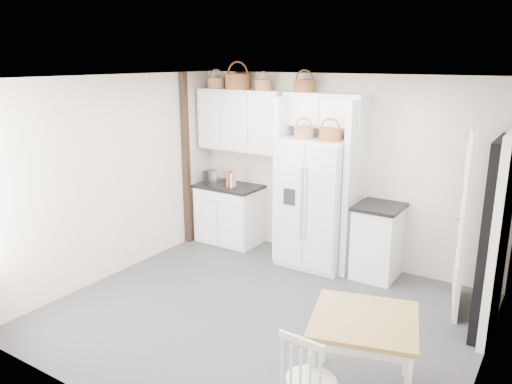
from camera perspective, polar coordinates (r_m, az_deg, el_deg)
The scene contains 28 objects.
floor at distance 5.80m, azimuth 0.65°, elevation -13.75°, with size 4.50×4.50×0.00m, color #3B3C43.
ceiling at distance 5.09m, azimuth 0.74°, elevation 12.87°, with size 4.50×4.50×0.00m, color white.
wall_back at distance 7.02m, azimuth 9.38°, elevation 2.56°, with size 4.50×4.50×0.00m, color beige.
wall_left at distance 6.72m, azimuth -15.80°, elevation 1.63°, with size 4.00×4.00×0.00m, color beige.
wall_right at distance 4.58m, azimuth 25.42°, elevation -5.47°, with size 4.00×4.00×0.00m, color beige.
refrigerator at distance 6.87m, azimuth 6.92°, elevation -1.20°, with size 0.91×0.74×1.77m, color silver.
base_cab_left at distance 7.78m, azimuth -3.04°, elevation -2.60°, with size 0.95×0.60×0.88m, color white.
base_cab_right at distance 6.74m, azimuth 13.76°, elevation -5.61°, with size 0.53×0.64×0.93m, color white.
dining_table at distance 4.53m, azimuth 12.04°, elevation -17.84°, with size 0.86×0.86×0.71m, color brown.
windsor_chair at distance 4.09m, azimuth 6.31°, elevation -20.73°, with size 0.40×0.36×0.82m, color white.
counter_left at distance 7.65m, azimuth -3.08°, elevation 0.67°, with size 0.99×0.64×0.04m, color black.
counter_right at distance 6.58m, azimuth 14.02°, elevation -1.63°, with size 0.57×0.68×0.04m, color black.
toaster at distance 7.80m, azimuth -5.05°, elevation 1.81°, with size 0.28×0.16×0.20m, color silver.
cookbook_red at distance 7.52m, azimuth -3.00°, elevation 1.46°, with size 0.03×0.15×0.23m, color #B64528.
cookbook_cream at distance 7.49m, azimuth -2.65°, elevation 1.37°, with size 0.03×0.15×0.22m, color beige.
basket_upper_a at distance 7.71m, azimuth -4.55°, elevation 12.29°, with size 0.28×0.28×0.16m, color brown.
basket_upper_b at distance 7.48m, azimuth -2.09°, elevation 12.51°, with size 0.39×0.39×0.23m, color brown.
basket_upper_c at distance 7.24m, azimuth 0.87°, elevation 12.11°, with size 0.26×0.26×0.15m, color brown.
basket_bridge_a at distance 6.92m, azimuth 5.55°, elevation 11.98°, with size 0.29×0.29×0.16m, color brown.
basket_fridge_a at distance 6.66m, azimuth 5.48°, elevation 6.76°, with size 0.27×0.27×0.15m, color brown.
basket_fridge_b at distance 6.49m, azimuth 8.47°, elevation 6.51°, with size 0.29×0.29×0.16m, color brown.
upper_cabinet at distance 7.49m, azimuth -1.63°, elevation 8.18°, with size 1.40×0.34×0.90m, color white.
bridge_cabinet at distance 6.80m, azimuth 7.93°, elevation 9.26°, with size 1.12×0.34×0.45m, color white.
fridge_panel_left at distance 7.07m, azimuth 3.45°, elevation 1.58°, with size 0.08×0.60×2.30m, color white.
fridge_panel_right at distance 6.65m, azimuth 11.13°, elevation 0.46°, with size 0.08×0.60×2.30m, color white.
trim_post at distance 7.63m, azimuth -8.00°, elevation 3.60°, with size 0.09×0.09×2.60m, color black.
doorway_void at distance 5.62m, azimuth 25.61°, elevation -4.82°, with size 0.18×0.85×2.05m, color black.
door_slab at distance 5.98m, azimuth 22.65°, elevation -3.34°, with size 0.80×0.04×2.05m, color white.
Camera 1 is at (2.69, -4.31, 2.79)m, focal length 35.00 mm.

